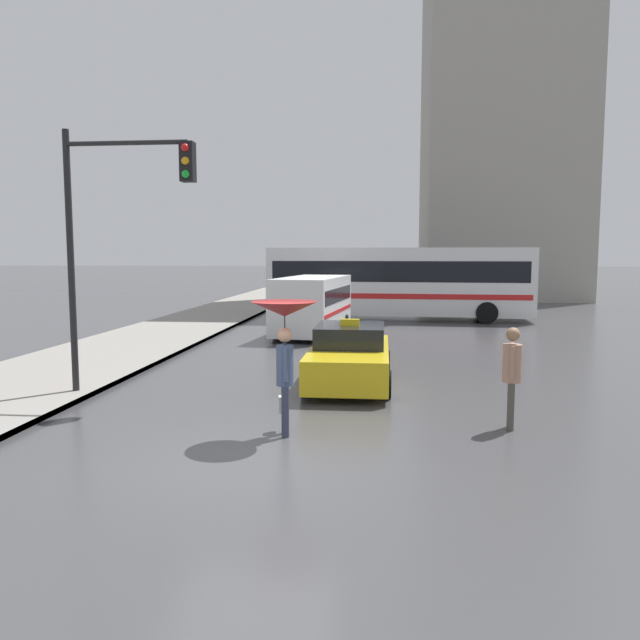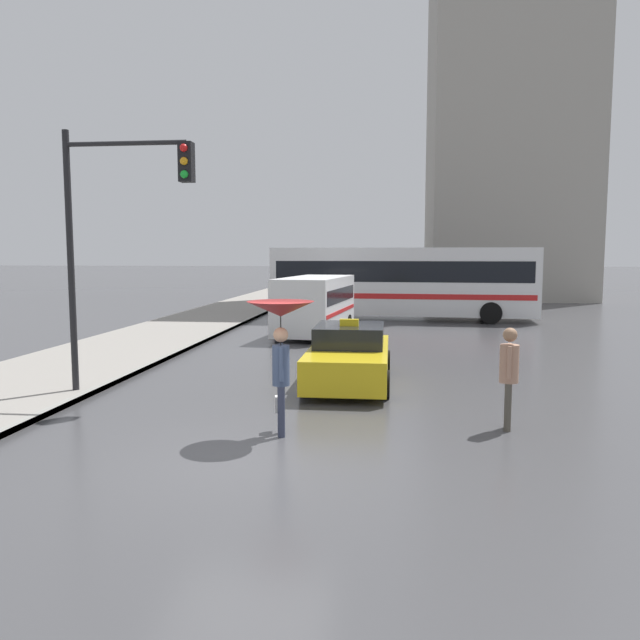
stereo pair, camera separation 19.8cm
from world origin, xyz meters
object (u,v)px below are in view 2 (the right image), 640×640
object	(u,v)px
city_bus	(402,280)
traffic_light	(117,215)
ambulance_van	(315,303)
taxi	(349,357)
pedestrian_with_umbrella	(281,325)
pedestrian_man	(509,369)

from	to	relation	value
city_bus	traffic_light	xyz separation A→B (m)	(-6.19, -16.65, 2.00)
ambulance_van	city_bus	distance (m)	6.77
ambulance_van	taxi	bearing A→B (deg)	108.49
ambulance_van	pedestrian_with_umbrella	size ratio (longest dim) A/B	2.51
taxi	ambulance_van	size ratio (longest dim) A/B	0.78
pedestrian_with_umbrella	pedestrian_man	size ratio (longest dim) A/B	1.27
city_bus	traffic_light	size ratio (longest dim) A/B	2.17
taxi	pedestrian_man	size ratio (longest dim) A/B	2.47
pedestrian_with_umbrella	pedestrian_man	world-z (taller)	pedestrian_with_umbrella
pedestrian_with_umbrella	traffic_light	distance (m)	4.98
taxi	pedestrian_man	distance (m)	4.68
taxi	pedestrian_man	bearing A→B (deg)	130.05
pedestrian_man	traffic_light	world-z (taller)	traffic_light
taxi	pedestrian_man	world-z (taller)	pedestrian_man
ambulance_van	city_bus	size ratio (longest dim) A/B	0.47
taxi	pedestrian_with_umbrella	distance (m)	4.60
city_bus	traffic_light	bearing A→B (deg)	162.92
pedestrian_man	city_bus	bearing A→B (deg)	-164.58
pedestrian_with_umbrella	ambulance_van	bearing A→B (deg)	-6.99
pedestrian_man	traffic_light	distance (m)	8.37
city_bus	pedestrian_with_umbrella	size ratio (longest dim) A/B	5.36
ambulance_van	traffic_light	distance (m)	11.47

